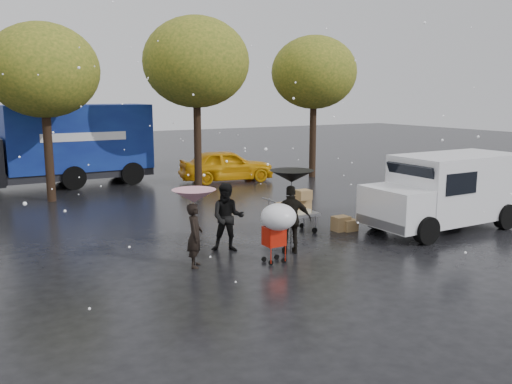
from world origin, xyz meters
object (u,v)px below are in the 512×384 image
vendor_cart (294,208)px  blue_truck (58,146)px  person_pink (195,235)px  person_black (291,220)px  shopping_cart (278,220)px  white_van (447,190)px  yellow_taxi (227,165)px

vendor_cart → blue_truck: (-4.28, 11.76, 1.03)m
person_pink → blue_truck: bearing=31.1°
person_black → shopping_cart: bearing=64.2°
shopping_cart → person_pink: bearing=155.7°
person_black → blue_truck: 13.76m
white_van → blue_truck: blue_truck is taller
vendor_cart → white_van: white_van is taller
person_pink → white_van: 7.96m
person_black → vendor_cart: bearing=-99.6°
yellow_taxi → person_black: bearing=171.5°
person_pink → blue_truck: blue_truck is taller
vendor_cart → white_van: bearing=-23.0°
person_black → vendor_cart: (1.17, 1.61, -0.14)m
person_pink → shopping_cart: bearing=-85.7°
shopping_cart → yellow_taxi: (4.55, 11.58, -0.33)m
person_pink → vendor_cart: person_pink is taller
vendor_cart → yellow_taxi: 9.71m
vendor_cart → white_van: (4.23, -1.80, 0.43)m
vendor_cart → yellow_taxi: (2.60, 9.36, 0.00)m
vendor_cart → white_van: 4.61m
white_van → blue_truck: bearing=122.1°
person_black → white_van: white_van is taller
person_black → white_van: (5.40, -0.19, 0.30)m
person_black → white_van: bearing=-155.5°
person_black → yellow_taxi: bearing=-82.5°
vendor_cart → blue_truck: bearing=110.0°
shopping_cart → person_black: bearing=37.7°
blue_truck → person_black: bearing=-76.9°
blue_truck → white_van: bearing=-57.9°
blue_truck → vendor_cart: bearing=-70.0°
vendor_cart → yellow_taxi: bearing=74.5°
white_van → yellow_taxi: white_van is taller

